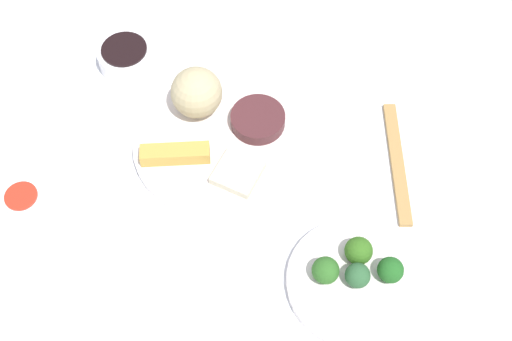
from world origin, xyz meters
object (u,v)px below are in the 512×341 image
(soy_sauce_bowl, at_px, (126,58))
(chopsticks_pair, at_px, (397,161))
(main_plate, at_px, (218,143))
(broccoli_plate, at_px, (355,282))
(sauce_ramekin_sweet_and_sour, at_px, (24,201))

(soy_sauce_bowl, xyz_separation_m, chopsticks_pair, (-0.47, 0.15, -0.02))
(main_plate, bearing_deg, chopsticks_pair, -179.18)
(broccoli_plate, bearing_deg, main_plate, -42.34)
(main_plate, distance_m, sauce_ramekin_sweet_and_sour, 0.31)
(main_plate, bearing_deg, soy_sauce_bowl, -38.99)
(broccoli_plate, xyz_separation_m, chopsticks_pair, (-0.06, -0.22, -0.00))
(main_plate, relative_size, sauce_ramekin_sweet_and_sour, 4.64)
(broccoli_plate, distance_m, soy_sauce_bowl, 0.55)
(broccoli_plate, relative_size, chopsticks_pair, 0.87)
(broccoli_plate, height_order, sauce_ramekin_sweet_and_sour, sauce_ramekin_sweet_and_sour)
(main_plate, relative_size, chopsticks_pair, 1.24)
(main_plate, bearing_deg, sauce_ramekin_sweet_and_sour, 27.50)
(broccoli_plate, relative_size, soy_sauce_bowl, 2.07)
(sauce_ramekin_sweet_and_sour, bearing_deg, soy_sauce_bowl, -107.58)
(soy_sauce_bowl, relative_size, sauce_ramekin_sweet_and_sour, 1.58)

